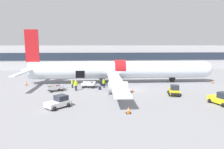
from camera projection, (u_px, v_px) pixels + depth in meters
ground_plane at (130, 89)px, 34.46m from camera, size 500.00×500.00×0.00m
terminal_strip at (114, 56)px, 69.21m from camera, size 78.43×14.14×7.24m
airplane at (117, 70)px, 40.07m from camera, size 38.78×35.29×10.53m
baggage_tug_lead at (59, 102)px, 24.65m from camera, size 3.27×3.24×1.47m
baggage_tug_mid at (221, 99)px, 25.70m from camera, size 2.37×3.36×1.70m
baggage_tug_rear at (174, 91)px, 30.45m from camera, size 2.21×2.75×1.70m
baggage_cart_loading at (89, 85)px, 36.00m from camera, size 3.48×2.30×0.97m
baggage_cart_queued at (56, 88)px, 33.28m from camera, size 3.38×2.55×0.96m
ground_crew_loader_a at (72, 83)px, 35.58m from camera, size 0.39×0.54×1.55m
ground_crew_loader_b at (104, 83)px, 35.89m from camera, size 0.55×0.46×1.60m
ground_crew_driver at (112, 84)px, 34.66m from camera, size 0.50×0.62×1.78m
ground_crew_supervisor at (76, 85)px, 33.47m from camera, size 0.64×0.50×1.84m
suitcase_on_tarmac_upright at (102, 84)px, 37.19m from camera, size 0.43×0.40×0.85m
suitcase_on_tarmac_spare at (100, 88)px, 34.19m from camera, size 0.49×0.24×0.61m
safety_cone_nose at (213, 82)px, 39.97m from camera, size 0.46×0.46×0.65m
safety_cone_engine_left at (129, 110)px, 22.53m from camera, size 0.60×0.60×0.79m
safety_cone_wingtip at (133, 90)px, 32.66m from camera, size 0.46×0.46×0.69m
safety_cone_tail at (26, 83)px, 38.05m from camera, size 0.49×0.49×0.78m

